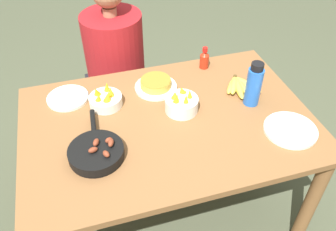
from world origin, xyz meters
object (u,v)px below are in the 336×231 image
empty_plate_near_front (290,130)px  banana_bunch (240,86)px  frittata_plate_center (156,85)px  empty_plate_far_left (68,98)px  hot_sauce_bottle (204,59)px  skillet (96,152)px  fruit_bowl_mango (105,99)px  person_figure (118,80)px  water_bottle (254,85)px  fruit_bowl_citrus (181,103)px

empty_plate_near_front → banana_bunch: bearing=103.0°
frittata_plate_center → empty_plate_near_front: (0.52, -0.50, -0.02)m
empty_plate_far_left → hot_sauce_bottle: (0.79, 0.08, 0.05)m
skillet → frittata_plate_center: skillet is taller
empty_plate_far_left → hot_sauce_bottle: 0.79m
empty_plate_far_left → banana_bunch: bearing=-10.9°
frittata_plate_center → fruit_bowl_mango: fruit_bowl_mango is taller
banana_bunch → skillet: bearing=-161.5°
person_figure → banana_bunch: bearing=-46.8°
person_figure → frittata_plate_center: bearing=-73.4°
skillet → empty_plate_near_front: (0.90, -0.10, -0.02)m
skillet → empty_plate_near_front: size_ratio=1.58×
water_bottle → hot_sauce_bottle: size_ratio=1.81×
skillet → fruit_bowl_citrus: (0.45, 0.19, 0.02)m
skillet → empty_plate_near_front: bearing=-92.5°
banana_bunch → person_figure: person_figure is taller
water_bottle → person_figure: (-0.58, 0.74, -0.36)m
banana_bunch → empty_plate_near_front: size_ratio=0.82×
empty_plate_near_front → fruit_bowl_citrus: 0.53m
fruit_bowl_mango → water_bottle: (0.72, -0.20, 0.08)m
banana_bunch → person_figure: size_ratio=0.17×
frittata_plate_center → water_bottle: bearing=-30.4°
water_bottle → hot_sauce_bottle: 0.40m
skillet → fruit_bowl_mango: size_ratio=2.36×
water_bottle → fruit_bowl_citrus: bearing=172.8°
fruit_bowl_citrus → frittata_plate_center: bearing=109.7°
empty_plate_near_front → fruit_bowl_citrus: fruit_bowl_citrus is taller
empty_plate_near_front → fruit_bowl_mango: size_ratio=1.49×
fruit_bowl_mango → empty_plate_near_front: bearing=-28.9°
empty_plate_near_front → hot_sauce_bottle: bearing=107.6°
water_bottle → person_figure: size_ratio=0.20×
fruit_bowl_mango → hot_sauce_bottle: hot_sauce_bottle is taller
banana_bunch → empty_plate_far_left: 0.92m
frittata_plate_center → fruit_bowl_citrus: 0.23m
skillet → frittata_plate_center: bearing=-39.0°
empty_plate_near_front → hot_sauce_bottle: (-0.20, 0.62, 0.05)m
person_figure → water_bottle: bearing=-51.9°
empty_plate_near_front → fruit_bowl_mango: 0.92m
banana_bunch → fruit_bowl_mango: fruit_bowl_mango is taller
fruit_bowl_mango → water_bottle: 0.75m
banana_bunch → empty_plate_near_front: bearing=-77.0°
empty_plate_near_front → water_bottle: size_ratio=1.05×
fruit_bowl_citrus → water_bottle: water_bottle is taller
banana_bunch → empty_plate_far_left: banana_bunch is taller
skillet → empty_plate_far_left: size_ratio=1.84×
frittata_plate_center → person_figure: person_figure is taller
empty_plate_far_left → water_bottle: water_bottle is taller
banana_bunch → water_bottle: 0.16m
skillet → fruit_bowl_citrus: bearing=-63.0°
fruit_bowl_mango → fruit_bowl_citrus: 0.39m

